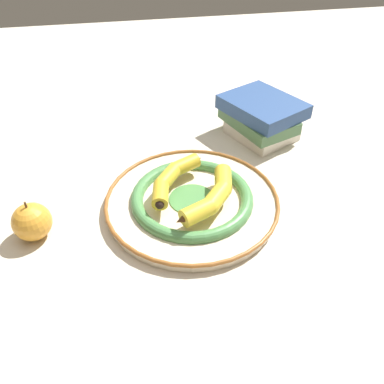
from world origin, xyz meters
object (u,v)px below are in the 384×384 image
at_px(decorative_bowl, 192,200).
at_px(apple, 32,222).
at_px(banana_b, 212,197).
at_px(banana_a, 172,177).
at_px(book_stack, 261,117).

xyz_separation_m(decorative_bowl, apple, (0.03, -0.31, 0.02)).
height_order(decorative_bowl, banana_b, banana_b).
bearing_deg(banana_a, book_stack, 164.73).
height_order(decorative_bowl, banana_a, banana_a).
bearing_deg(banana_b, book_stack, 5.16).
distance_m(decorative_bowl, banana_a, 0.06).
xyz_separation_m(decorative_bowl, book_stack, (-0.24, 0.23, 0.04)).
xyz_separation_m(banana_a, apple, (0.07, -0.28, -0.01)).
distance_m(decorative_bowl, banana_b, 0.06).
distance_m(book_stack, apple, 0.61).
relative_size(decorative_bowl, apple, 4.26).
bearing_deg(banana_a, apple, -39.74).
xyz_separation_m(banana_b, apple, (-0.01, -0.34, -0.02)).
relative_size(decorative_bowl, banana_b, 2.29).
xyz_separation_m(decorative_bowl, banana_a, (-0.04, -0.03, 0.04)).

